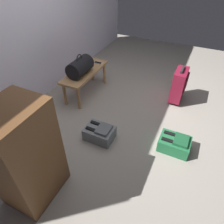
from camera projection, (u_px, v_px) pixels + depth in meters
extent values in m
plane|color=gray|center=(129.00, 115.00, 3.14)|extent=(6.60, 6.60, 0.00)
cube|color=silver|center=(26.00, 5.00, 2.78)|extent=(6.00, 0.10, 2.80)
cube|color=#A87A4C|center=(85.00, 72.00, 3.36)|extent=(1.00, 0.36, 0.04)
cylinder|color=#A87A4C|center=(79.00, 98.00, 3.15)|extent=(0.05, 0.05, 0.39)
cylinder|color=#A87A4C|center=(104.00, 73.00, 3.76)|extent=(0.05, 0.05, 0.39)
cylinder|color=#A87A4C|center=(65.00, 94.00, 3.24)|extent=(0.05, 0.05, 0.39)
cylinder|color=#A87A4C|center=(92.00, 70.00, 3.85)|extent=(0.05, 0.05, 0.39)
cylinder|color=black|center=(80.00, 67.00, 3.18)|extent=(0.44, 0.26, 0.26)
torus|color=black|center=(79.00, 59.00, 3.09)|extent=(0.14, 0.02, 0.14)
cube|color=silver|center=(98.00, 63.00, 3.58)|extent=(0.07, 0.14, 0.01)
cube|color=black|center=(98.00, 63.00, 3.57)|extent=(0.06, 0.13, 0.00)
cube|color=maroon|center=(179.00, 85.00, 3.25)|extent=(0.38, 0.18, 0.51)
cube|color=#500E1C|center=(186.00, 83.00, 3.18)|extent=(0.30, 0.02, 0.23)
cube|color=#262628|center=(182.00, 69.00, 3.08)|extent=(0.21, 0.03, 0.04)
cylinder|color=black|center=(170.00, 102.00, 3.36)|extent=(0.02, 0.05, 0.05)
cylinder|color=black|center=(173.00, 94.00, 3.54)|extent=(0.02, 0.05, 0.05)
cube|color=#1E6038|center=(174.00, 144.00, 2.58)|extent=(0.28, 0.38, 0.17)
cube|color=#184D2C|center=(181.00, 140.00, 2.49)|extent=(0.21, 0.17, 0.04)
cube|color=black|center=(169.00, 141.00, 2.49)|extent=(0.04, 0.19, 0.02)
cube|color=black|center=(171.00, 134.00, 2.58)|extent=(0.04, 0.19, 0.02)
cube|color=slate|center=(100.00, 133.00, 2.72)|extent=(0.28, 0.38, 0.17)
cube|color=#515559|center=(104.00, 129.00, 2.64)|extent=(0.21, 0.17, 0.04)
cube|color=black|center=(92.00, 130.00, 2.64)|extent=(0.04, 0.19, 0.02)
cube|color=black|center=(97.00, 124.00, 2.73)|extent=(0.04, 0.19, 0.02)
cube|color=brown|center=(25.00, 156.00, 1.85)|extent=(0.56, 0.44, 1.10)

